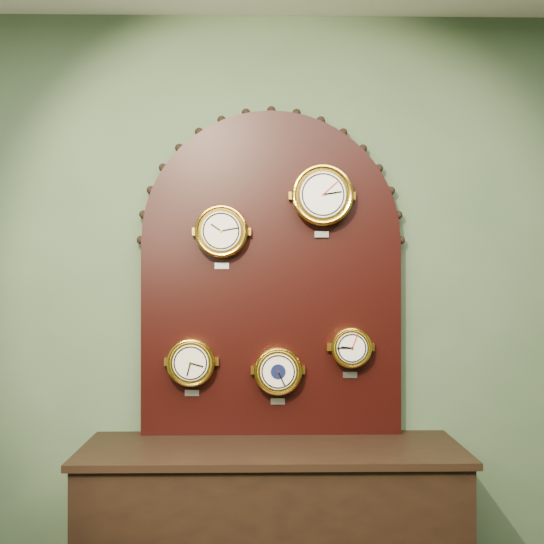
{
  "coord_description": "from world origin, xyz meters",
  "views": [
    {
      "loc": [
        -0.05,
        -0.51,
        1.56
      ],
      "look_at": [
        0.0,
        2.25,
        1.58
      ],
      "focal_mm": 41.96,
      "sensor_mm": 36.0,
      "label": 1
    }
  ],
  "objects_px": {
    "display_board": "(271,262)",
    "barometer": "(278,371)",
    "roman_clock": "(221,232)",
    "arabic_clock": "(322,195)",
    "tide_clock": "(351,347)",
    "hygrometer": "(191,362)"
  },
  "relations": [
    {
      "from": "display_board",
      "to": "barometer",
      "type": "distance_m",
      "value": 0.5
    },
    {
      "from": "barometer",
      "to": "roman_clock",
      "type": "bearing_deg",
      "value": -179.91
    },
    {
      "from": "display_board",
      "to": "barometer",
      "type": "xyz_separation_m",
      "value": [
        0.03,
        -0.07,
        -0.49
      ]
    },
    {
      "from": "roman_clock",
      "to": "arabic_clock",
      "type": "xyz_separation_m",
      "value": [
        0.46,
        -0.0,
        0.17
      ]
    },
    {
      "from": "arabic_clock",
      "to": "tide_clock",
      "type": "height_order",
      "value": "arabic_clock"
    },
    {
      "from": "hygrometer",
      "to": "display_board",
      "type": "bearing_deg",
      "value": 10.31
    },
    {
      "from": "display_board",
      "to": "barometer",
      "type": "relative_size",
      "value": 5.68
    },
    {
      "from": "tide_clock",
      "to": "roman_clock",
      "type": "bearing_deg",
      "value": -179.86
    },
    {
      "from": "display_board",
      "to": "barometer",
      "type": "bearing_deg",
      "value": -66.06
    },
    {
      "from": "barometer",
      "to": "tide_clock",
      "type": "bearing_deg",
      "value": 0.18
    },
    {
      "from": "hygrometer",
      "to": "barometer",
      "type": "xyz_separation_m",
      "value": [
        0.39,
        -0.0,
        -0.04
      ]
    },
    {
      "from": "barometer",
      "to": "tide_clock",
      "type": "relative_size",
      "value": 1.13
    },
    {
      "from": "display_board",
      "to": "tide_clock",
      "type": "xyz_separation_m",
      "value": [
        0.36,
        -0.07,
        -0.39
      ]
    },
    {
      "from": "tide_clock",
      "to": "barometer",
      "type": "bearing_deg",
      "value": -179.82
    },
    {
      "from": "arabic_clock",
      "to": "barometer",
      "type": "distance_m",
      "value": 0.82
    },
    {
      "from": "display_board",
      "to": "arabic_clock",
      "type": "distance_m",
      "value": 0.39
    },
    {
      "from": "display_board",
      "to": "arabic_clock",
      "type": "bearing_deg",
      "value": -16.3
    },
    {
      "from": "display_board",
      "to": "hygrometer",
      "type": "relative_size",
      "value": 5.69
    },
    {
      "from": "arabic_clock",
      "to": "barometer",
      "type": "bearing_deg",
      "value": 179.62
    },
    {
      "from": "hygrometer",
      "to": "barometer",
      "type": "height_order",
      "value": "hygrometer"
    },
    {
      "from": "barometer",
      "to": "display_board",
      "type": "bearing_deg",
      "value": 113.94
    },
    {
      "from": "hygrometer",
      "to": "barometer",
      "type": "relative_size",
      "value": 1.0
    }
  ]
}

